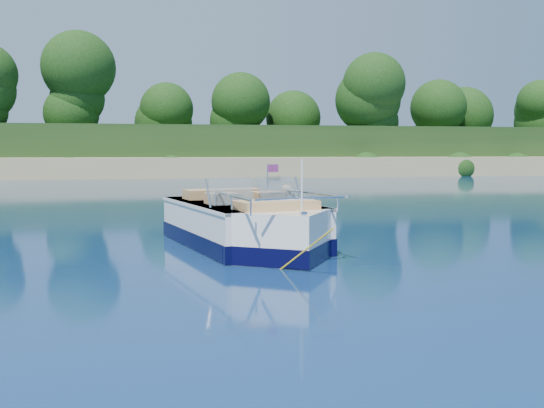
# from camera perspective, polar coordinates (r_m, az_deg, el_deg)

# --- Properties ---
(ground) EXTENTS (160.00, 160.00, 0.00)m
(ground) POSITION_cam_1_polar(r_m,az_deg,el_deg) (9.82, -6.63, -6.68)
(ground) COLOR #092242
(ground) RESTS_ON ground
(shoreline) EXTENTS (170.00, 59.00, 6.00)m
(shoreline) POSITION_cam_1_polar(r_m,az_deg,el_deg) (73.37, -10.35, 4.16)
(shoreline) COLOR tan
(shoreline) RESTS_ON ground
(treeline) EXTENTS (150.00, 7.12, 8.19)m
(treeline) POSITION_cam_1_polar(r_m,az_deg,el_deg) (50.73, -10.14, 8.97)
(treeline) COLOR #2F200F
(treeline) RESTS_ON ground
(motorboat) EXTENTS (3.16, 6.16, 2.09)m
(motorboat) POSITION_cam_1_polar(r_m,az_deg,el_deg) (12.40, -2.26, -2.30)
(motorboat) COLOR white
(motorboat) RESTS_ON ground
(tow_tube) EXTENTS (1.57, 1.57, 0.32)m
(tow_tube) POSITION_cam_1_polar(r_m,az_deg,el_deg) (14.72, 2.05, -2.40)
(tow_tube) COLOR #F3B704
(tow_tube) RESTS_ON ground
(boy) EXTENTS (0.38, 0.83, 1.63)m
(boy) POSITION_cam_1_polar(r_m,az_deg,el_deg) (14.76, 1.44, -2.71)
(boy) COLOR tan
(boy) RESTS_ON ground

